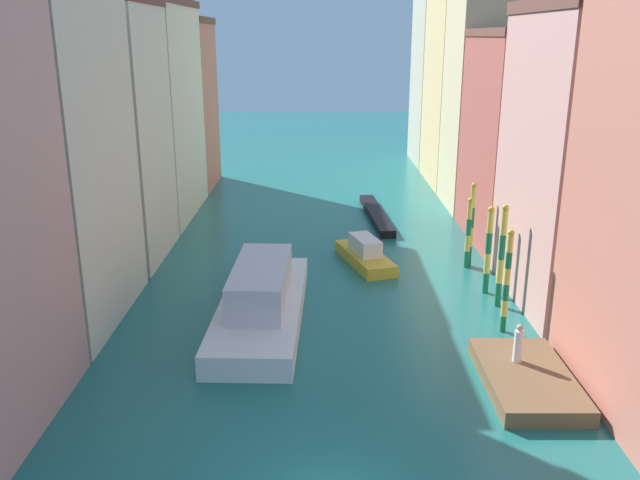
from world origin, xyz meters
name	(u,v)px	position (x,y,z in m)	size (l,w,h in m)	color
ground_plane	(323,246)	(0.00, 24.50, 0.00)	(154.00, 154.00, 0.00)	#1E6B66
building_left_1	(18,133)	(-13.33, 13.50, 8.71)	(7.76, 9.30, 17.39)	beige
building_left_2	(90,131)	(-13.33, 22.53, 7.54)	(7.76, 8.02, 15.06)	beige
building_left_3	(136,111)	(-13.33, 32.40, 7.61)	(7.76, 11.57, 15.19)	beige
building_left_4	(166,104)	(-13.33, 42.04, 7.11)	(7.76, 7.80, 14.21)	#C6705B
building_right_1	(603,157)	(13.33, 15.86, 7.20)	(7.76, 9.92, 14.38)	tan
building_right_2	(536,139)	(13.33, 25.85, 6.60)	(7.76, 10.11, 13.18)	#B25147
building_right_3	(502,83)	(13.33, 34.78, 9.40)	(7.76, 7.35, 18.78)	beige
building_right_4	(476,61)	(13.33, 43.59, 10.62)	(7.76, 10.17, 21.21)	#DBB77A
building_right_5	(454,58)	(13.33, 53.35, 10.52)	(7.76, 9.11, 21.03)	#BCB299
waterfront_dock	(526,379)	(7.62, 7.02, 0.32)	(3.21, 5.75, 0.63)	brown
person_on_dock	(517,344)	(7.45, 7.85, 1.35)	(0.36, 0.36, 1.55)	white
mooring_pole_0	(506,280)	(8.01, 11.90, 2.44)	(0.30, 0.30, 4.79)	#197247
mooring_pole_1	(501,255)	(8.53, 14.81, 2.63)	(0.33, 0.33, 5.16)	#197247
mooring_pole_2	(487,249)	(8.34, 16.54, 2.37)	(0.34, 0.34, 4.63)	#197247
mooring_pole_3	(467,232)	(8.19, 20.48, 2.10)	(0.31, 0.31, 4.11)	#197247
mooring_pole_4	(470,224)	(8.38, 20.71, 2.51)	(0.31, 0.31, 4.91)	#197247
vaporetto_white	(260,299)	(-2.96, 13.17, 1.02)	(4.06, 11.94, 2.72)	white
gondola_black	(375,215)	(3.87, 31.04, 0.27)	(1.83, 10.24, 0.54)	black
motorboat_0	(364,254)	(2.39, 21.10, 0.57)	(3.41, 5.96, 1.61)	gold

